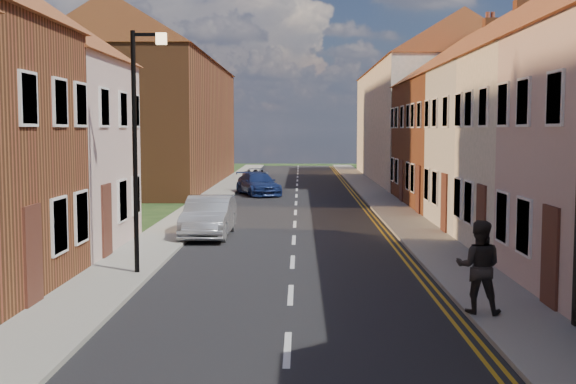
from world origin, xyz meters
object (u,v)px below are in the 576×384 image
object	(u,v)px
lamppost	(138,136)
car_distant	(255,177)
car_mid	(209,217)
pedestrian_right	(479,267)
car_far	(258,184)

from	to	relation	value
lamppost	car_distant	world-z (taller)	lamppost
lamppost	car_mid	world-z (taller)	lamppost
car_mid	pedestrian_right	xyz separation A→B (m)	(6.64, -10.69, 0.33)
lamppost	car_mid	bearing A→B (deg)	82.64
lamppost	car_far	world-z (taller)	lamppost
lamppost	pedestrian_right	bearing A→B (deg)	-27.51
car_mid	pedestrian_right	bearing A→B (deg)	-57.44
car_far	car_distant	distance (m)	7.50
car_distant	pedestrian_right	world-z (taller)	pedestrian_right
car_mid	car_far	xyz separation A→B (m)	(0.78, 15.75, -0.07)
lamppost	car_mid	distance (m)	7.40
car_mid	car_far	size ratio (longest dim) A/B	0.98
lamppost	pedestrian_right	world-z (taller)	lamppost
car_mid	pedestrian_right	world-z (taller)	pedestrian_right
lamppost	car_far	bearing A→B (deg)	85.80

